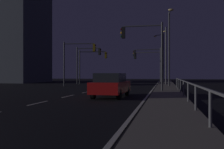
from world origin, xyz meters
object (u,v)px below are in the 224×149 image
object	(u,v)px
traffic_light_near_right	(150,60)
street_lamp_median	(166,50)
car_oncoming	(109,79)
traffic_light_overhead_east	(78,55)
car	(111,85)
traffic_light_mid_right	(144,43)
street_lamp_mid_block	(169,42)
traffic_light_mid_left	(87,58)
traffic_light_near_left	(148,58)
street_lamp_corner	(162,53)
traffic_light_far_right	(92,60)

from	to	relation	value
traffic_light_near_right	street_lamp_median	xyz separation A→B (m)	(2.48, -5.26, 0.99)
car_oncoming	street_lamp_median	bearing A→B (deg)	0.76
street_lamp_median	traffic_light_near_right	bearing A→B (deg)	115.21
traffic_light_overhead_east	traffic_light_near_right	bearing A→B (deg)	50.90
car	car_oncoming	xyz separation A→B (m)	(-4.25, 18.19, 0.00)
traffic_light_mid_right	street_lamp_median	xyz separation A→B (m)	(1.82, 13.17, 0.64)
street_lamp_mid_block	traffic_light_mid_left	bearing A→B (deg)	152.43
traffic_light_near_left	street_lamp_corner	size ratio (longest dim) A/B	0.64
car_oncoming	street_lamp_corner	bearing A→B (deg)	54.94
traffic_light_far_right	street_lamp_corner	bearing A→B (deg)	39.99
traffic_light_mid_left	traffic_light_overhead_east	bearing A→B (deg)	-85.08
traffic_light_near_left	car_oncoming	bearing A→B (deg)	-141.11
traffic_light_mid_left	traffic_light_near_left	distance (m)	9.38
traffic_light_far_right	traffic_light_mid_left	bearing A→B (deg)	-105.61
traffic_light_near_right	traffic_light_overhead_east	xyz separation A→B (m)	(-8.27, -10.17, 0.16)
traffic_light_far_right	car_oncoming	bearing A→B (deg)	-28.25
traffic_light_mid_left	street_lamp_mid_block	world-z (taller)	street_lamp_mid_block
car_oncoming	traffic_light_near_right	bearing A→B (deg)	45.21
traffic_light_mid_left	traffic_light_far_right	size ratio (longest dim) A/B	1.08
traffic_light_near_left	street_lamp_median	world-z (taller)	street_lamp_median
traffic_light_far_right	street_lamp_median	bearing A→B (deg)	-8.07
car_oncoming	street_lamp_median	xyz separation A→B (m)	(7.80, 0.10, 3.93)
traffic_light_mid_right	street_lamp_median	world-z (taller)	street_lamp_median
traffic_light_near_left	traffic_light_far_right	world-z (taller)	traffic_light_near_left
traffic_light_overhead_east	traffic_light_far_right	bearing A→B (deg)	90.99
traffic_light_far_right	traffic_light_overhead_east	world-z (taller)	traffic_light_overhead_east
traffic_light_near_right	traffic_light_far_right	size ratio (longest dim) A/B	0.99
car	street_lamp_mid_block	size ratio (longest dim) A/B	0.53
traffic_light_mid_right	traffic_light_near_right	bearing A→B (deg)	92.05
car_oncoming	traffic_light_near_right	world-z (taller)	traffic_light_near_right
traffic_light_mid_right	street_lamp_mid_block	bearing A→B (deg)	73.61
car	street_lamp_mid_block	bearing A→B (deg)	72.66
street_lamp_median	car	bearing A→B (deg)	-100.99
street_lamp_median	traffic_light_mid_right	bearing A→B (deg)	-97.85
traffic_light_mid_left	traffic_light_far_right	world-z (taller)	traffic_light_mid_left
traffic_light_near_left	street_lamp_median	distance (m)	4.91
street_lamp_mid_block	street_lamp_median	size ratio (longest dim) A/B	1.09
traffic_light_near_left	traffic_light_mid_right	world-z (taller)	traffic_light_mid_right
traffic_light_far_right	street_lamp_mid_block	xyz separation A→B (m)	(11.23, -7.26, 1.50)
traffic_light_overhead_east	car	bearing A→B (deg)	-61.72
car	traffic_light_far_right	distance (m)	21.32
car_oncoming	street_lamp_mid_block	world-z (taller)	street_lamp_mid_block
car_oncoming	traffic_light_mid_left	xyz separation A→B (m)	(-3.40, 0.43, 3.05)
car	traffic_light_mid_left	size ratio (longest dim) A/B	0.80
car	traffic_light_mid_left	xyz separation A→B (m)	(-7.64, 18.61, 3.05)
car_oncoming	traffic_light_near_right	distance (m)	8.10
traffic_light_mid_right	traffic_light_overhead_east	bearing A→B (deg)	137.24
traffic_light_mid_left	street_lamp_median	size ratio (longest dim) A/B	0.72
car_oncoming	traffic_light_far_right	xyz separation A→B (m)	(-3.06, 1.64, 2.81)
traffic_light_near_left	street_lamp_mid_block	size ratio (longest dim) A/B	0.65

